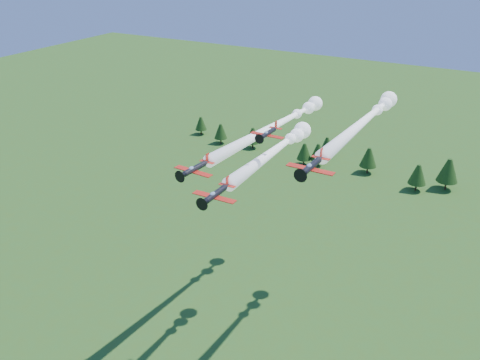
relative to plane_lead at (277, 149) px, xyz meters
The scene contains 5 objects.
plane_lead is the anchor object (origin of this frame).
plane_left 16.91m from the plane_lead, 114.49° to the left, with size 10.41×55.86×3.70m.
plane_right 19.41m from the plane_lead, 43.02° to the left, with size 8.20×50.62×3.70m.
plane_slot 9.03m from the plane_lead, 79.79° to the right, with size 6.54×7.14×2.31m.
treeline 105.06m from the plane_lead, 80.52° to the left, with size 171.74×21.63×11.89m.
Camera 1 is at (40.26, -75.30, 83.35)m, focal length 40.00 mm.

